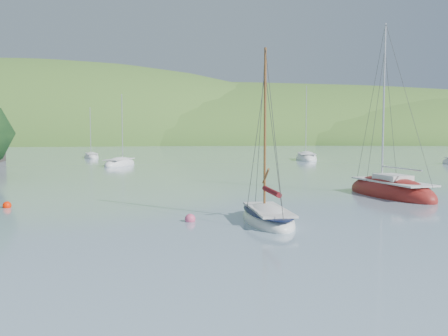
{
  "coord_description": "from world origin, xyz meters",
  "views": [
    {
      "loc": [
        -1.16,
        -19.85,
        4.26
      ],
      "look_at": [
        0.76,
        8.0,
        2.15
      ],
      "focal_mm": 40.0,
      "sensor_mm": 36.0,
      "label": 1
    }
  ],
  "objects": [
    {
      "name": "shoreline_hills",
      "position": [
        -9.66,
        172.42,
        0.0
      ],
      "size": [
        690.0,
        135.0,
        56.0
      ],
      "color": "#2F5E24",
      "rests_on": "ground"
    },
    {
      "name": "distant_sloop_c",
      "position": [
        -16.35,
        58.38,
        0.16
      ],
      "size": [
        3.65,
        6.31,
        8.52
      ],
      "rotation": [
        0.0,
        0.0,
        0.28
      ],
      "color": "silver",
      "rests_on": "ground"
    },
    {
      "name": "ground",
      "position": [
        0.0,
        0.0,
        0.0
      ],
      "size": [
        700.0,
        700.0,
        0.0
      ],
      "primitive_type": "plane",
      "color": "#778EA4",
      "rests_on": "ground"
    },
    {
      "name": "distant_sloop_a",
      "position": [
        -9.65,
        41.34,
        0.17
      ],
      "size": [
        4.31,
        7.01,
        9.44
      ],
      "rotation": [
        0.0,
        0.0,
        -0.32
      ],
      "color": "silver",
      "rests_on": "ground"
    },
    {
      "name": "mooring_buoys",
      "position": [
        -0.61,
        4.78,
        0.12
      ],
      "size": [
        24.67,
        8.27,
        0.5
      ],
      "color": "gold",
      "rests_on": "ground"
    },
    {
      "name": "sloop_red",
      "position": [
        11.88,
        11.51,
        0.23
      ],
      "size": [
        4.63,
        8.69,
        12.23
      ],
      "rotation": [
        0.0,
        0.0,
        0.23
      ],
      "color": "maroon",
      "rests_on": "ground"
    },
    {
      "name": "distant_sloop_b",
      "position": [
        15.66,
        51.02,
        0.19
      ],
      "size": [
        3.95,
        8.48,
        11.65
      ],
      "rotation": [
        0.0,
        0.0,
        -0.14
      ],
      "color": "silver",
      "rests_on": "ground"
    },
    {
      "name": "daysailer_white",
      "position": [
        2.46,
        2.92,
        0.21
      ],
      "size": [
        2.53,
        5.82,
        8.72
      ],
      "rotation": [
        0.0,
        0.0,
        0.08
      ],
      "color": "silver",
      "rests_on": "ground"
    }
  ]
}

